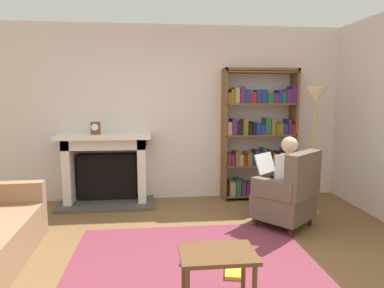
# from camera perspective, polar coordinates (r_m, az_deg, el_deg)

# --- Properties ---
(ground) EXTENTS (14.00, 14.00, 0.00)m
(ground) POSITION_cam_1_polar(r_m,az_deg,el_deg) (3.38, 0.51, -20.93)
(ground) COLOR brown
(back_wall) EXTENTS (5.60, 0.10, 2.70)m
(back_wall) POSITION_cam_1_polar(r_m,az_deg,el_deg) (5.51, -2.54, 5.03)
(back_wall) COLOR silver
(back_wall) RESTS_ON ground
(area_rug) EXTENTS (2.40, 1.80, 0.01)m
(area_rug) POSITION_cam_1_polar(r_m,az_deg,el_deg) (3.64, -0.06, -18.58)
(area_rug) COLOR brown
(area_rug) RESTS_ON ground
(fireplace) EXTENTS (1.39, 0.64, 1.07)m
(fireplace) POSITION_cam_1_polar(r_m,az_deg,el_deg) (5.39, -13.88, -3.62)
(fireplace) COLOR #4C4742
(fireplace) RESTS_ON ground
(mantel_clock) EXTENTS (0.14, 0.14, 0.18)m
(mantel_clock) POSITION_cam_1_polar(r_m,az_deg,el_deg) (5.23, -15.53, 2.52)
(mantel_clock) COLOR brown
(mantel_clock) RESTS_ON fireplace
(bookshelf) EXTENTS (1.15, 0.32, 2.04)m
(bookshelf) POSITION_cam_1_polar(r_m,az_deg,el_deg) (5.55, 10.94, 1.22)
(bookshelf) COLOR brown
(bookshelf) RESTS_ON ground
(armchair_reading) EXTENTS (0.89, 0.89, 0.97)m
(armchair_reading) POSITION_cam_1_polar(r_m,az_deg,el_deg) (4.49, 15.59, -7.95)
(armchair_reading) COLOR #331E14
(armchair_reading) RESTS_ON ground
(seated_reader) EXTENTS (0.57, 0.59, 1.14)m
(seated_reader) POSITION_cam_1_polar(r_m,az_deg,el_deg) (4.49, 14.35, -5.30)
(seated_reader) COLOR silver
(seated_reader) RESTS_ON ground
(side_table) EXTENTS (0.56, 0.39, 0.50)m
(side_table) POSITION_cam_1_polar(r_m,az_deg,el_deg) (2.71, 4.21, -18.79)
(side_table) COLOR brown
(side_table) RESTS_ON ground
(scattered_books) EXTENTS (0.59, 0.63, 0.04)m
(scattered_books) POSITION_cam_1_polar(r_m,az_deg,el_deg) (3.55, 3.61, -18.89)
(scattered_books) COLOR gold
(scattered_books) RESTS_ON area_rug
(floor_lamp) EXTENTS (0.32, 0.32, 1.75)m
(floor_lamp) POSITION_cam_1_polar(r_m,az_deg,el_deg) (4.99, 19.59, 5.81)
(floor_lamp) COLOR #B7933F
(floor_lamp) RESTS_ON ground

